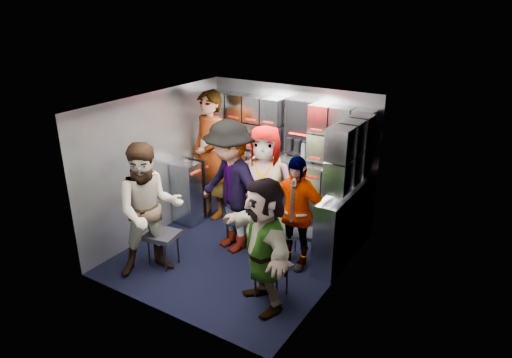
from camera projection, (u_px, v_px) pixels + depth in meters
The scene contains 29 objects.
floor at pixel (238, 253), 6.34m from camera, with size 3.00×3.00×0.00m, color black.
wall_back at pixel (291, 152), 7.13m from camera, with size 2.80×0.04×2.10m, color gray.
wall_left at pixel (157, 164), 6.63m from camera, with size 0.04×3.00×2.10m, color gray.
wall_right at pixel (337, 208), 5.26m from camera, with size 0.04×3.00×2.10m, color gray.
ceiling at pixel (235, 104), 5.56m from camera, with size 2.80×3.00×0.02m, color silver.
cart_bank_back at pixel (283, 189), 7.17m from camera, with size 2.68×0.38×0.99m, color gray.
cart_bank_left at pixel (195, 189), 7.18m from camera, with size 0.38×0.76×0.99m, color gray.
counter at pixel (284, 158), 6.98m from camera, with size 2.68×0.42×0.03m, color silver.
locker_bank_back at pixel (287, 127), 6.85m from camera, with size 2.68×0.28×0.82m, color gray.
locker_bank_right at pixel (350, 153), 5.72m from camera, with size 0.28×1.00×0.82m, color gray.
right_cabinet at pixel (341, 226), 6.01m from camera, with size 0.28×1.20×1.00m, color gray.
coffee_niche at pixel (299, 129), 6.81m from camera, with size 0.46×0.16×0.84m, color black, non-canonical shape.
red_latch_strip at pixel (277, 170), 6.87m from camera, with size 2.60×0.02×0.03m, color maroon.
jump_seat_near_left at pixel (162, 237), 5.94m from camera, with size 0.45×0.43×0.46m.
jump_seat_mid_left at pixel (238, 220), 6.49m from camera, with size 0.42×0.41×0.40m.
jump_seat_center at pixel (271, 214), 6.54m from camera, with size 0.41×0.39×0.47m.
jump_seat_mid_right at pixel (301, 235), 6.09m from camera, with size 0.43×0.41×0.40m.
jump_seat_near_right at pixel (271, 266), 5.29m from camera, with size 0.50×0.49×0.46m.
attendant_standing at pixel (210, 155), 7.11m from camera, with size 0.74×0.49×2.03m, color black.
attendant_arc_a at pixel (150, 210), 5.62m from camera, with size 0.84×0.66×1.73m, color black.
attendant_arc_b at pixel (230, 187), 6.14m from camera, with size 1.20×0.69×1.85m, color black.
attendant_arc_c at pixel (265, 188), 6.22m from camera, with size 0.86×0.56×1.76m, color black.
attendant_arc_d at pixel (295, 213), 5.80m from camera, with size 0.89×0.37×1.52m, color black.
attendant_arc_e at pixel (264, 245), 5.01m from camera, with size 1.45×0.46×1.57m, color black.
bottle_left at pixel (263, 146), 7.05m from camera, with size 0.06×0.06×0.26m, color white.
bottle_mid at pixel (267, 147), 7.02m from camera, with size 0.06×0.06×0.26m, color white.
bottle_right at pixel (303, 153), 6.71m from camera, with size 0.06×0.06×0.27m, color white.
cup_left at pixel (243, 148), 7.26m from camera, with size 0.09×0.09×0.09m, color #C5B58B.
cup_right at pixel (338, 167), 6.46m from camera, with size 0.09×0.09×0.09m, color #C5B58B.
Camera 1 is at (3.13, -4.53, 3.32)m, focal length 32.00 mm.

